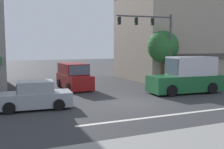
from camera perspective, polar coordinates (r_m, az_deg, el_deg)
name	(u,v)px	position (r m, az deg, el deg)	size (l,w,h in m)	color
ground_plane	(131,103)	(16.54, 4.05, -6.12)	(120.00, 120.00, 0.00)	#333335
lane_marking_stripe	(162,116)	(13.60, 10.84, -8.85)	(9.00, 0.24, 0.01)	silver
building_right_corner	(172,38)	(30.40, 12.91, 7.81)	(10.43, 9.00, 9.06)	tan
street_tree	(163,47)	(24.02, 11.03, 5.96)	(2.84, 2.84, 4.96)	#4C3823
utility_pole_near_left	(2,33)	(20.23, -22.91, 8.38)	(1.40, 0.22, 8.65)	brown
traffic_light_mast	(156,37)	(22.30, 9.64, 8.03)	(4.87, 0.70, 6.20)	#47474C
box_truck_parked_curbside	(187,76)	(20.64, 16.03, -0.42)	(5.71, 2.50, 2.75)	#1E6033
sedan_approaching_near	(34,96)	(15.35, -16.56, -4.60)	(4.22, 2.12, 1.58)	#999EA3
van_waiting_far	(74,77)	(22.14, -8.31, -0.48)	(2.24, 4.70, 2.11)	maroon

